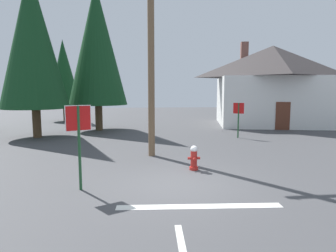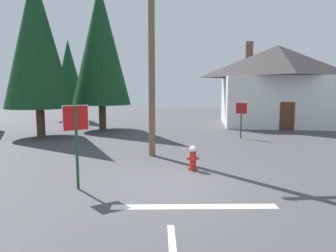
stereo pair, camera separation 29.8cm
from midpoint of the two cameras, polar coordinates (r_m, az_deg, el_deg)
ground_plane at (r=9.06m, az=0.96°, el=-11.46°), size 80.00×80.00×0.10m
lane_stop_bar at (r=7.40m, az=4.95°, el=-15.35°), size 4.05×0.53×0.01m
stop_sign_near at (r=8.53m, az=-17.98°, el=-0.76°), size 0.65×0.34×2.41m
fire_hydrant at (r=10.45m, az=4.25°, el=-6.24°), size 0.44×0.38×0.87m
utility_pole at (r=12.57m, az=-4.02°, el=14.07°), size 1.60×0.28×8.40m
stop_sign_far at (r=17.75m, az=13.13°, el=2.49°), size 0.59×0.36×2.11m
house at (r=25.61m, az=19.24°, el=7.72°), size 10.25×8.96×6.92m
pine_tree_tall_left at (r=19.42m, az=-25.37°, el=15.00°), size 3.91×3.91×9.78m
pine_tree_mid_left at (r=28.57m, az=-19.98°, el=9.58°), size 2.95×2.95×7.37m
pine_tree_short_left at (r=21.50m, az=-14.11°, el=15.12°), size 4.04×4.04×10.10m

